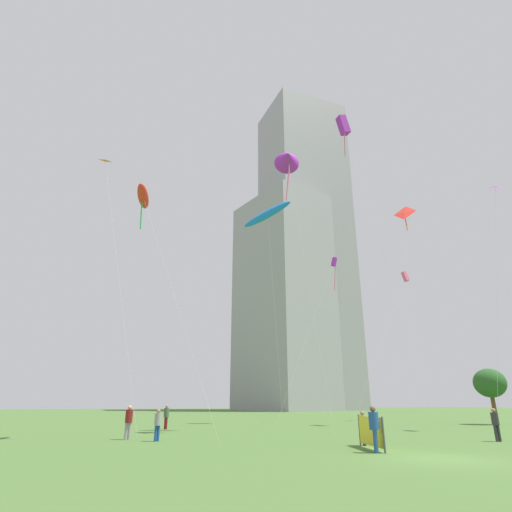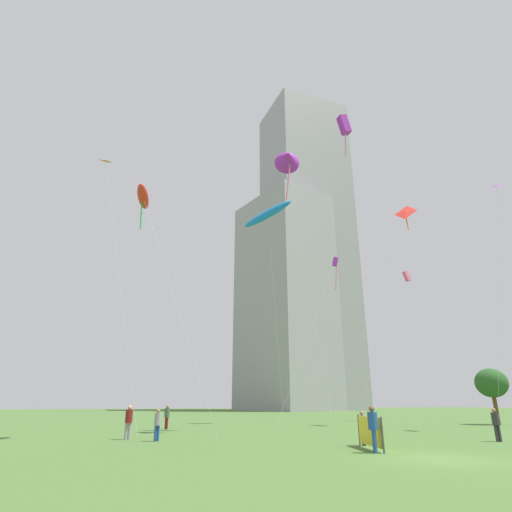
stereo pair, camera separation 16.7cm
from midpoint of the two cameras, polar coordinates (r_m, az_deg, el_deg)
name	(u,v)px [view 1 (the left image)]	position (r m, az deg, el deg)	size (l,w,h in m)	color
ground	(440,459)	(18.66, 23.70, -24.17)	(280.00, 280.00, 0.00)	#476B30
person_standing_0	(374,425)	(19.80, 15.67, -21.51)	(0.41, 0.41, 1.86)	#1E478C
person_standing_2	(495,422)	(27.80, 29.89, -19.18)	(0.38, 0.38, 1.70)	#2D2D33
person_standing_3	(158,423)	(25.29, -13.55, -21.36)	(0.37, 0.37, 1.66)	#1E478C
person_standing_4	(166,415)	(36.17, -12.36, -20.58)	(0.40, 0.40, 1.82)	maroon
person_standing_5	(129,420)	(26.89, -17.27, -20.68)	(0.41, 0.41, 1.84)	gray
person_standing_6	(363,425)	(22.95, 14.30, -21.62)	(0.36, 0.36, 1.60)	#2D2D33
kite_flying_0	(268,214)	(36.35, 1.47, 5.78)	(4.89, 5.27, 18.88)	silver
kite_flying_1	(287,158)	(35.97, 4.21, 13.23)	(3.23, 2.76, 22.50)	silver
kite_flying_2	(106,164)	(36.82, -20.07, 11.80)	(4.64, 3.75, 21.05)	silver
kite_flying_3	(334,264)	(53.59, 10.57, -1.15)	(10.23, 3.85, 19.54)	silver
kite_flying_4	(405,277)	(56.02, 19.73, -2.74)	(10.44, 1.32, 17.83)	silver
kite_flying_5	(343,126)	(54.73, 11.82, 17.11)	(3.42, 6.73, 35.63)	silver
kite_flying_6	(495,189)	(42.34, 29.92, 7.94)	(4.76, 1.51, 20.25)	silver
kite_flying_7	(405,214)	(46.55, 19.68, 5.47)	(5.42, 3.75, 21.77)	silver
kite_flying_8	(143,197)	(29.68, -15.41, 7.85)	(5.70, 4.48, 15.86)	silver
park_tree_0	(490,383)	(48.50, 29.37, -15.00)	(3.01, 3.01, 5.20)	brown
distant_highrise_0	(306,244)	(129.31, 6.80, 1.61)	(23.40, 20.03, 96.47)	#939399
distant_highrise_1	(283,299)	(117.41, 3.65, -5.91)	(18.28, 24.74, 58.93)	#939399
event_banner	(371,431)	(21.23, 15.24, -22.22)	(0.87, 3.03, 1.43)	#4C4C4C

